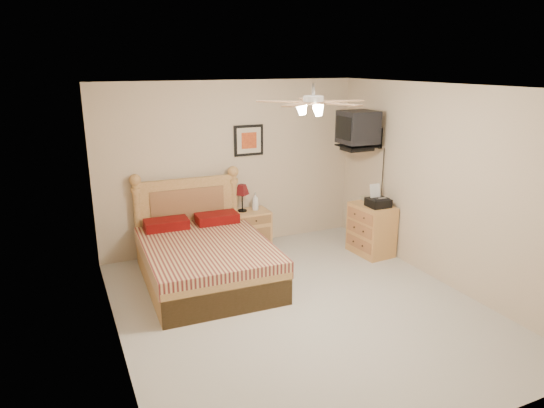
{
  "coord_description": "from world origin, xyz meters",
  "views": [
    {
      "loc": [
        -2.39,
        -4.47,
        2.74
      ],
      "look_at": [
        0.05,
        0.9,
        1.01
      ],
      "focal_mm": 32.0,
      "sensor_mm": 36.0,
      "label": 1
    }
  ],
  "objects": [
    {
      "name": "wall_back",
      "position": [
        0.0,
        2.25,
        1.25
      ],
      "size": [
        4.0,
        0.04,
        2.5
      ],
      "primitive_type": "cube",
      "color": "#C3AD8F",
      "rests_on": "ground"
    },
    {
      "name": "ceiling_fan",
      "position": [
        0.0,
        -0.2,
        2.36
      ],
      "size": [
        1.14,
        1.14,
        0.28
      ],
      "primitive_type": null,
      "color": "silver",
      "rests_on": "ceiling"
    },
    {
      "name": "ceiling",
      "position": [
        0.0,
        0.0,
        2.5
      ],
      "size": [
        4.0,
        4.5,
        0.04
      ],
      "primitive_type": "cube",
      "color": "white",
      "rests_on": "ground"
    },
    {
      "name": "wall_front",
      "position": [
        0.0,
        -2.25,
        1.25
      ],
      "size": [
        4.0,
        0.04,
        2.5
      ],
      "primitive_type": "cube",
      "color": "#C3AD8F",
      "rests_on": "ground"
    },
    {
      "name": "table_lamp",
      "position": [
        0.08,
        2.05,
        0.79
      ],
      "size": [
        0.25,
        0.25,
        0.41
      ],
      "primitive_type": null,
      "rotation": [
        0.0,
        0.0,
        -0.13
      ],
      "color": "#530F13",
      "rests_on": "nightstand"
    },
    {
      "name": "wall_tv",
      "position": [
        1.75,
        1.34,
        1.81
      ],
      "size": [
        0.56,
        0.46,
        0.58
      ],
      "primitive_type": null,
      "color": "black",
      "rests_on": "wall_right"
    },
    {
      "name": "magazine_lower",
      "position": [
        1.72,
        1.29,
        0.76
      ],
      "size": [
        0.25,
        0.3,
        0.02
      ],
      "primitive_type": "imported",
      "rotation": [
        0.0,
        0.0,
        -0.22
      ],
      "color": "#A99E8A",
      "rests_on": "dresser"
    },
    {
      "name": "lotion_bottle",
      "position": [
        0.28,
        2.03,
        0.72
      ],
      "size": [
        0.12,
        0.12,
        0.27
      ],
      "primitive_type": "imported",
      "rotation": [
        0.0,
        0.0,
        -0.2
      ],
      "color": "white",
      "rests_on": "nightstand"
    },
    {
      "name": "wall_left",
      "position": [
        -2.0,
        0.0,
        1.25
      ],
      "size": [
        0.04,
        4.5,
        2.5
      ],
      "primitive_type": "cube",
      "color": "#C3AD8F",
      "rests_on": "ground"
    },
    {
      "name": "wall_right",
      "position": [
        2.0,
        0.0,
        1.25
      ],
      "size": [
        0.04,
        4.5,
        2.5
      ],
      "primitive_type": "cube",
      "color": "#C3AD8F",
      "rests_on": "ground"
    },
    {
      "name": "nightstand",
      "position": [
        0.2,
        2.0,
        0.29
      ],
      "size": [
        0.54,
        0.41,
        0.59
      ],
      "primitive_type": "cube",
      "rotation": [
        0.0,
        0.0,
        -0.0
      ],
      "color": "tan",
      "rests_on": "ground"
    },
    {
      "name": "magazine_upper",
      "position": [
        1.73,
        1.31,
        0.78
      ],
      "size": [
        0.26,
        0.31,
        0.02
      ],
      "primitive_type": "imported",
      "rotation": [
        0.0,
        0.0,
        -0.22
      ],
      "color": "tan",
      "rests_on": "magazine_lower"
    },
    {
      "name": "floor",
      "position": [
        0.0,
        0.0,
        0.0
      ],
      "size": [
        4.5,
        4.5,
        0.0
      ],
      "primitive_type": "plane",
      "color": "#ACA79B",
      "rests_on": "ground"
    },
    {
      "name": "dresser",
      "position": [
        1.73,
        1.06,
        0.37
      ],
      "size": [
        0.48,
        0.66,
        0.75
      ],
      "primitive_type": "cube",
      "rotation": [
        0.0,
        0.0,
        0.07
      ],
      "color": "#BC7C4D",
      "rests_on": "ground"
    },
    {
      "name": "fax_machine",
      "position": [
        1.75,
        0.96,
        0.91
      ],
      "size": [
        0.31,
        0.32,
        0.31
      ],
      "primitive_type": null,
      "rotation": [
        0.0,
        0.0,
        -0.03
      ],
      "color": "black",
      "rests_on": "dresser"
    },
    {
      "name": "bed",
      "position": [
        -0.77,
        1.12,
        0.64
      ],
      "size": [
        1.58,
        2.04,
        1.29
      ],
      "primitive_type": null,
      "rotation": [
        0.0,
        0.0,
        -0.04
      ],
      "color": "#A1773B",
      "rests_on": "ground"
    },
    {
      "name": "framed_picture",
      "position": [
        0.27,
        2.23,
        1.62
      ],
      "size": [
        0.46,
        0.04,
        0.46
      ],
      "primitive_type": "cube",
      "color": "black",
      "rests_on": "wall_back"
    }
  ]
}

